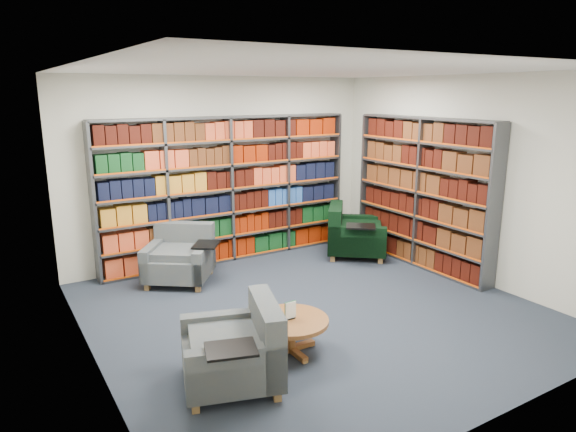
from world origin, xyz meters
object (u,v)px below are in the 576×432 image
chair_teal_left (181,258)px  chair_teal_front (240,352)px  chair_green_right (351,235)px  coffee_table (291,326)px

chair_teal_left → chair_teal_front: 2.84m
chair_green_right → coffee_table: 3.33m
chair_teal_left → chair_teal_front: bearing=-99.4°
chair_teal_left → chair_green_right: chair_green_right is taller
chair_green_right → coffee_table: (-2.50, -2.19, -0.04)m
chair_teal_left → chair_teal_front: size_ratio=1.06×
coffee_table → chair_green_right: bearing=41.3°
chair_teal_left → chair_teal_front: (-0.46, -2.80, 0.00)m
chair_teal_front → coffee_table: chair_teal_front is taller
chair_teal_left → coffee_table: bearing=-85.0°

